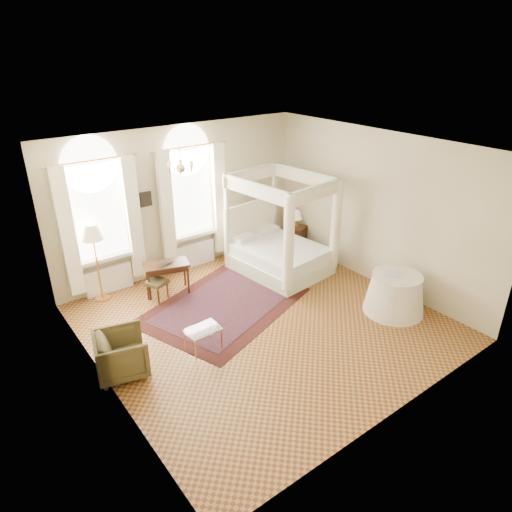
{
  "coord_description": "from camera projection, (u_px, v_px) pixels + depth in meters",
  "views": [
    {
      "loc": [
        -4.54,
        -5.79,
        4.87
      ],
      "look_at": [
        0.13,
        0.4,
        1.21
      ],
      "focal_mm": 32.0,
      "sensor_mm": 36.0,
      "label": 1
    }
  ],
  "objects": [
    {
      "name": "floor_lamp",
      "position": [
        92.0,
        236.0,
        8.91
      ],
      "size": [
        0.43,
        0.43,
        1.66
      ],
      "color": "gold",
      "rests_on": "ground"
    },
    {
      "name": "window_right",
      "position": [
        192.0,
        207.0,
        10.28
      ],
      "size": [
        1.62,
        0.27,
        3.29
      ],
      "color": "silver",
      "rests_on": "room_walls"
    },
    {
      "name": "nightstand",
      "position": [
        296.0,
        239.0,
        11.58
      ],
      "size": [
        0.58,
        0.56,
        0.65
      ],
      "primitive_type": "cube",
      "rotation": [
        0.0,
        0.0,
        0.43
      ],
      "color": "#3B1D10",
      "rests_on": "ground"
    },
    {
      "name": "nightstand_lamp",
      "position": [
        297.0,
        216.0,
        11.41
      ],
      "size": [
        0.27,
        0.27,
        0.39
      ],
      "color": "gold",
      "rests_on": "nightstand"
    },
    {
      "name": "chandelier",
      "position": [
        180.0,
        167.0,
        7.87
      ],
      "size": [
        0.51,
        0.45,
        0.5
      ],
      "color": "gold",
      "rests_on": "room_walls"
    },
    {
      "name": "ground",
      "position": [
        263.0,
        322.0,
        8.73
      ],
      "size": [
        6.0,
        6.0,
        0.0
      ],
      "primitive_type": "plane",
      "color": "olive",
      "rests_on": "ground"
    },
    {
      "name": "side_table",
      "position": [
        395.0,
        294.0,
        8.93
      ],
      "size": [
        1.18,
        1.18,
        0.8
      ],
      "color": "white",
      "rests_on": "ground"
    },
    {
      "name": "laptop",
      "position": [
        163.0,
        263.0,
        9.45
      ],
      "size": [
        0.41,
        0.32,
        0.03
      ],
      "primitive_type": "imported",
      "rotation": [
        0.0,
        0.0,
        3.4
      ],
      "color": "black",
      "rests_on": "writing_desk"
    },
    {
      "name": "window_left",
      "position": [
        101.0,
        228.0,
        9.14
      ],
      "size": [
        1.62,
        0.27,
        3.29
      ],
      "color": "silver",
      "rests_on": "room_walls"
    },
    {
      "name": "writing_desk",
      "position": [
        166.0,
        268.0,
        9.51
      ],
      "size": [
        1.02,
        0.72,
        0.69
      ],
      "color": "#3B1D10",
      "rests_on": "ground"
    },
    {
      "name": "armchair",
      "position": [
        122.0,
        354.0,
        7.25
      ],
      "size": [
        0.97,
        0.95,
        0.73
      ],
      "primitive_type": "imported",
      "rotation": [
        0.0,
        0.0,
        1.32
      ],
      "color": "#433A1D",
      "rests_on": "ground"
    },
    {
      "name": "wall_pictures",
      "position": [
        185.0,
        189.0,
        10.12
      ],
      "size": [
        2.54,
        0.03,
        0.39
      ],
      "color": "black",
      "rests_on": "room_walls"
    },
    {
      "name": "canopy_bed",
      "position": [
        280.0,
        250.0,
        10.48
      ],
      "size": [
        1.92,
        2.26,
        2.26
      ],
      "color": "beige",
      "rests_on": "ground"
    },
    {
      "name": "stool",
      "position": [
        157.0,
        284.0,
        9.36
      ],
      "size": [
        0.49,
        0.49,
        0.43
      ],
      "color": "#413A1C",
      "rests_on": "ground"
    },
    {
      "name": "book",
      "position": [
        393.0,
        276.0,
        8.68
      ],
      "size": [
        0.31,
        0.34,
        0.03
      ],
      "primitive_type": "imported",
      "rotation": [
        0.0,
        0.0,
        0.43
      ],
      "color": "black",
      "rests_on": "side_table"
    },
    {
      "name": "coffee_table",
      "position": [
        203.0,
        331.0,
        7.81
      ],
      "size": [
        0.61,
        0.44,
        0.41
      ],
      "color": "silver",
      "rests_on": "ground"
    },
    {
      "name": "oriental_rug",
      "position": [
        224.0,
        306.0,
        9.26
      ],
      "size": [
        3.74,
        3.19,
        0.01
      ],
      "color": "#3F130F",
      "rests_on": "ground"
    },
    {
      "name": "room_walls",
      "position": [
        264.0,
        226.0,
        7.89
      ],
      "size": [
        6.0,
        6.0,
        6.0
      ],
      "color": "beige",
      "rests_on": "ground"
    }
  ]
}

